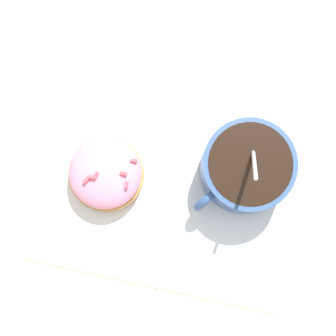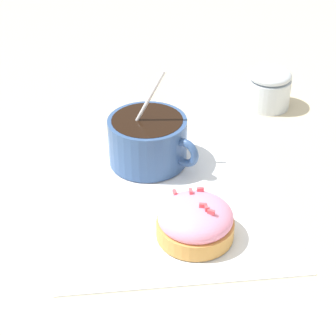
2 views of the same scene
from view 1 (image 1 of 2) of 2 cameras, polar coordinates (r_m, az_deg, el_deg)
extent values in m
plane|color=#C6B793|center=(0.60, 0.57, -0.61)|extent=(3.00, 3.00, 0.00)
cube|color=white|center=(0.60, 0.57, -0.60)|extent=(0.29, 0.27, 0.00)
cylinder|color=#335184|center=(0.58, 7.89, 0.07)|extent=(0.09, 0.09, 0.06)
cylinder|color=black|center=(0.55, 8.22, 0.36)|extent=(0.08, 0.08, 0.01)
torus|color=#335184|center=(0.57, 3.94, -3.10)|extent=(0.03, 0.03, 0.04)
ellipsoid|color=silver|center=(0.59, 7.04, -2.70)|extent=(0.02, 0.03, 0.01)
cylinder|color=silver|center=(0.54, 8.58, 1.29)|extent=(0.01, 0.06, 0.11)
cylinder|color=#D19347|center=(0.59, -6.34, -0.63)|extent=(0.08, 0.08, 0.02)
ellipsoid|color=pink|center=(0.58, -6.50, -0.48)|extent=(0.08, 0.08, 0.03)
cube|color=#EA4C56|center=(0.56, -8.40, -1.20)|extent=(0.01, 0.01, 0.00)
cube|color=#EA4C56|center=(0.56, -7.78, -0.92)|extent=(0.01, 0.00, 0.00)
cube|color=#EA4C56|center=(0.56, -7.43, -0.71)|extent=(0.01, 0.01, 0.00)
cube|color=#EA4C56|center=(0.56, -4.34, -1.72)|extent=(0.00, 0.01, 0.00)
cube|color=#EA4C56|center=(0.57, -3.61, 0.76)|extent=(0.01, 0.00, 0.00)
cube|color=#EA4C56|center=(0.56, -4.64, -0.53)|extent=(0.01, 0.00, 0.00)
camera|label=2|loc=(0.56, -62.37, 20.75)|focal=60.00mm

